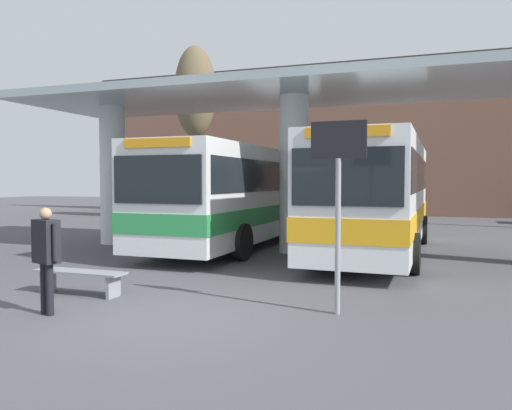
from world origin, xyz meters
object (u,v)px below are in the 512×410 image
transit_bus_left_bay (246,192)px  transit_bus_center_bay (377,192)px  waiting_bench_near_pillar (80,277)px  poplar_tree_behind_right (195,94)px  pedestrian_waiting (46,250)px  info_sign_platform (338,178)px

transit_bus_left_bay → transit_bus_center_bay: size_ratio=1.13×
waiting_bench_near_pillar → transit_bus_left_bay: bearing=88.8°
poplar_tree_behind_right → pedestrian_waiting: bearing=-70.4°
info_sign_platform → pedestrian_waiting: info_sign_platform is taller
waiting_bench_near_pillar → pedestrian_waiting: bearing=-71.4°
transit_bus_center_bay → pedestrian_waiting: size_ratio=5.94×
pedestrian_waiting → transit_bus_center_bay: bearing=82.0°
transit_bus_left_bay → pedestrian_waiting: (0.28, -9.80, -0.74)m
info_sign_platform → poplar_tree_behind_right: (-11.14, 17.14, 4.80)m
transit_bus_center_bay → pedestrian_waiting: transit_bus_center_bay is taller
transit_bus_left_bay → waiting_bench_near_pillar: size_ratio=6.20×
transit_bus_center_bay → info_sign_platform: (0.16, -7.24, 0.39)m
poplar_tree_behind_right → waiting_bench_near_pillar: bearing=-70.3°
transit_bus_left_bay → pedestrian_waiting: size_ratio=6.72×
transit_bus_left_bay → pedestrian_waiting: transit_bus_left_bay is taller
poplar_tree_behind_right → transit_bus_center_bay: bearing=-42.1°
transit_bus_center_bay → waiting_bench_near_pillar: size_ratio=5.49×
transit_bus_center_bay → poplar_tree_behind_right: (-10.98, 9.91, 5.20)m
pedestrian_waiting → poplar_tree_behind_right: size_ratio=0.18×
transit_bus_center_bay → transit_bus_left_bay: bearing=-10.9°
transit_bus_left_bay → waiting_bench_near_pillar: bearing=89.2°
transit_bus_center_bay → poplar_tree_behind_right: 15.68m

